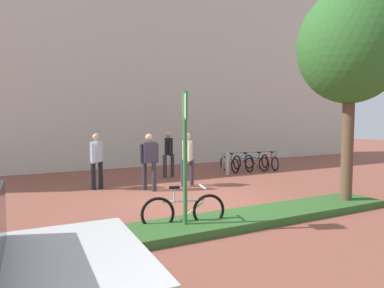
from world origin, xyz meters
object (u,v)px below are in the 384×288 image
person_suited_navy (169,151)px  person_shirt_white (97,157)px  tree_sidewalk (351,47)px  person_casual_tan (187,156)px  bike_rack_cluster (250,162)px  person_suited_dark (149,158)px  parking_sign_post (185,141)px  bollard_steel (227,163)px  bike_at_sign (184,211)px

person_suited_navy → person_shirt_white: bearing=-161.0°
tree_sidewalk → person_casual_tan: tree_sidewalk is taller
bike_rack_cluster → person_suited_navy: (-3.73, -0.04, 0.64)m
person_suited_dark → person_shirt_white: same height
person_shirt_white → person_casual_tan: size_ratio=1.00×
parking_sign_post → person_suited_dark: size_ratio=1.55×
tree_sidewalk → bollard_steel: bearing=90.3°
bike_rack_cluster → person_casual_tan: (-3.82, -1.81, 0.64)m
person_suited_dark → person_shirt_white: size_ratio=1.00×
bike_rack_cluster → person_suited_dark: size_ratio=1.54×
parking_sign_post → person_casual_tan: size_ratio=1.55×
bollard_steel → person_suited_dark: (-3.70, -1.42, 0.53)m
parking_sign_post → bollard_steel: 7.00m
bike_rack_cluster → person_suited_navy: 3.78m
parking_sign_post → bollard_steel: parking_sign_post is taller
person_shirt_white → person_casual_tan: 2.82m
tree_sidewalk → person_suited_dark: 6.14m
bike_rack_cluster → bollard_steel: (-1.45, -0.50, 0.10)m
tree_sidewalk → bollard_steel: size_ratio=5.87×
parking_sign_post → bike_at_sign: bearing=71.7°
bike_at_sign → person_shirt_white: (-0.76, 4.60, 0.63)m
person_suited_navy → person_casual_tan: bearing=-93.2°
tree_sidewalk → bike_rack_cluster: (1.43, 5.84, -3.53)m
bike_at_sign → person_casual_tan: person_casual_tan is taller
bike_at_sign → person_casual_tan: (1.94, 3.80, 0.63)m
parking_sign_post → person_suited_dark: 4.02m
parking_sign_post → person_shirt_white: bearing=98.2°
person_suited_navy → person_suited_dark: same height
tree_sidewalk → person_suited_dark: size_ratio=3.07×
parking_sign_post → person_casual_tan: 4.53m
person_shirt_white → person_casual_tan: (2.70, -0.81, 0.00)m
bollard_steel → person_casual_tan: (-2.37, -1.31, 0.53)m
bollard_steel → person_casual_tan: 2.76m
person_casual_tan → person_suited_dark: bearing=-175.4°
bike_at_sign → person_casual_tan: 4.31m
person_casual_tan → bike_rack_cluster: bearing=25.3°
parking_sign_post → person_casual_tan: (2.01, 4.00, -0.75)m
tree_sidewalk → person_suited_navy: 6.88m
person_suited_navy → person_casual_tan: (-0.10, -1.77, 0.00)m
parking_sign_post → person_suited_dark: bearing=80.2°
person_suited_dark → tree_sidewalk: bearing=-46.5°
bike_rack_cluster → bollard_steel: bearing=-161.2°
tree_sidewalk → bollard_steel: tree_sidewalk is taller
parking_sign_post → bike_rack_cluster: bearing=44.9°
bike_at_sign → bike_rack_cluster: bike_at_sign is taller
bike_rack_cluster → person_casual_tan: bearing=-154.7°
person_suited_dark → bike_at_sign: bearing=-99.3°
bollard_steel → person_casual_tan: person_casual_tan is taller
parking_sign_post → bike_at_sign: parking_sign_post is taller
bike_rack_cluster → person_suited_navy: person_suited_navy is taller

